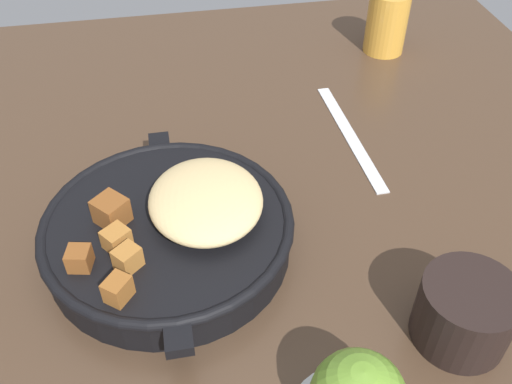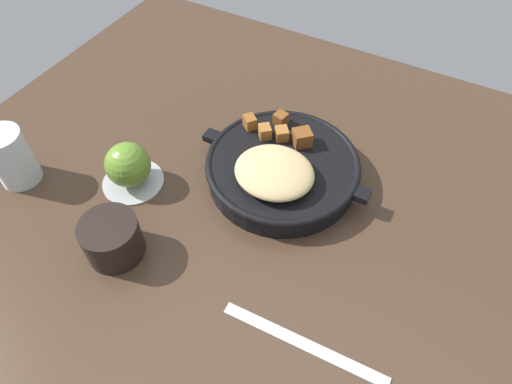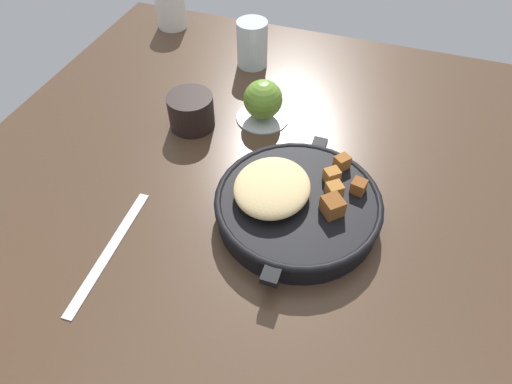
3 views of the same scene
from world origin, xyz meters
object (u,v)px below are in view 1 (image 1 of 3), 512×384
Objects in this scene: cast_iron_skillet at (172,228)px; coffee_mug_dark at (465,313)px; butter_knife at (350,135)px; juice_glass_amber at (387,22)px.

coffee_mug_dark is (15.34, 24.43, 0.31)cm from cast_iron_skillet.
butter_knife is at bearing 122.53° from cast_iron_skillet.
cast_iron_skillet reaches higher than coffee_mug_dark.
cast_iron_skillet is 1.31× the size of butter_knife.
cast_iron_skillet reaches higher than butter_knife.
butter_knife is at bearing -29.85° from juice_glass_amber.
juice_glass_amber is at bearing 167.29° from coffee_mug_dark.
cast_iron_skillet is at bearing -44.77° from juice_glass_amber.
butter_knife is 30.80cm from coffee_mug_dark.
juice_glass_amber is 1.10× the size of coffee_mug_dark.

